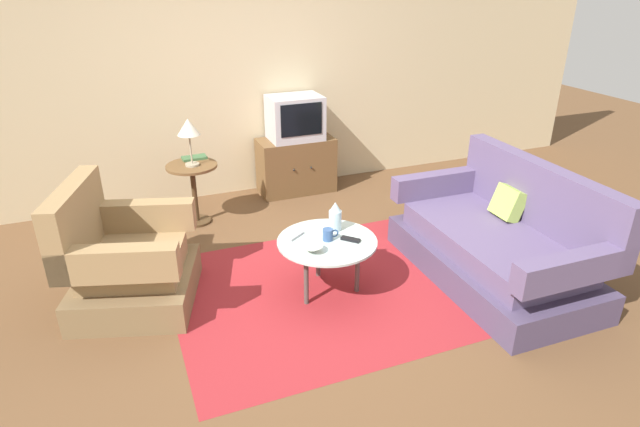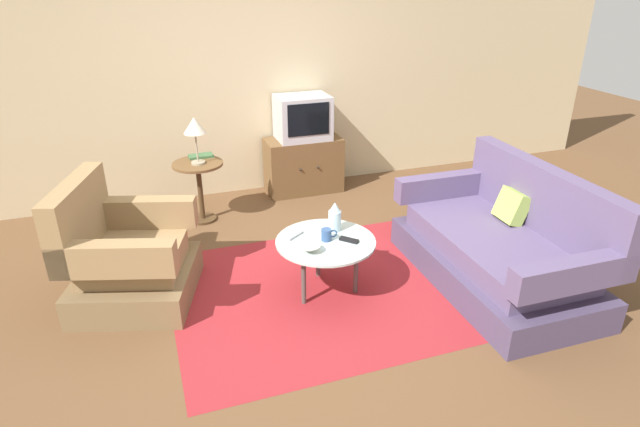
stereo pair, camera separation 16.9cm
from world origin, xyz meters
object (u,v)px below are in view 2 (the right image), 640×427
bowl (310,249)px  tv_remote_silver (294,235)px  tv_remote_dark (349,240)px  couch (501,247)px  tv_stand (303,165)px  side_table (199,179)px  coffee_table (326,245)px  armchair (126,260)px  mug (327,235)px  television (303,117)px  table_lamp (195,127)px  book (201,156)px  vase (335,217)px

bowl → tv_remote_silver: bearing=97.5°
tv_remote_dark → tv_remote_silver: size_ratio=0.84×
couch → tv_stand: couch is taller
side_table → tv_stand: (1.19, 0.41, -0.13)m
couch → bowl: 1.55m
tv_remote_dark → tv_remote_silver: same height
tv_remote_silver → tv_stand: bearing=35.6°
tv_stand → tv_remote_dark: size_ratio=5.93×
tv_remote_dark → coffee_table: bearing=23.3°
side_table → tv_remote_dark: 1.90m
tv_stand → tv_remote_dark: (-0.30, -2.10, 0.15)m
armchair → bowl: size_ratio=7.00×
couch → mug: 1.40m
tv_stand → armchair: bearing=-139.7°
television → table_lamp: size_ratio=1.25×
tv_remote_dark → tv_remote_silver: (-0.37, 0.21, 0.00)m
tv_stand → table_lamp: table_lamp is taller
armchair → bowl: bearing=83.8°
tv_remote_dark → armchair: bearing=30.0°
mug → tv_remote_silver: 0.26m
coffee_table → book: bearing=110.7°
table_lamp → tv_remote_dark: 1.95m
tv_remote_dark → tv_remote_silver: bearing=17.2°
tv_stand → tv_remote_silver: size_ratio=5.01×
television → mug: bearing=-102.6°
coffee_table → vase: bearing=48.4°
tv_stand → mug: size_ratio=6.58×
coffee_table → tv_remote_silver: bearing=146.0°
side_table → tv_stand: size_ratio=0.73×
book → mug: bearing=-72.0°
mug → book: size_ratio=0.52×
armchair → coffee_table: bearing=91.1°
vase → book: bearing=115.9°
coffee_table → table_lamp: 1.83m
tv_stand → tv_remote_silver: (-0.67, -1.89, 0.15)m
television → side_table: bearing=-160.7°
side_table → tv_remote_dark: (0.89, -1.68, 0.02)m
table_lamp → tv_remote_silver: 1.62m
table_lamp → mug: bearing=-65.3°
couch → mug: size_ratio=13.93×
coffee_table → book: (-0.67, 1.78, 0.21)m
television → mug: size_ratio=4.47×
coffee_table → book: size_ratio=3.13×
tv_stand → book: bearing=-167.7°
bowl → tv_remote_dark: 0.34m
armchair → couch: (2.80, -0.72, -0.03)m
coffee_table → side_table: (-0.73, 1.61, 0.03)m
coffee_table → mug: 0.09m
side_table → television: bearing=19.3°
side_table → mug: 1.78m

